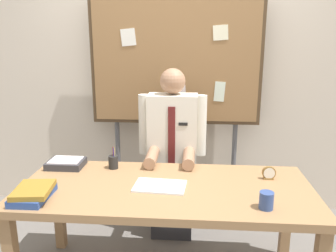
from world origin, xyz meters
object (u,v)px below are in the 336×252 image
(bulletin_board, at_px, (176,64))
(book_stack, at_px, (33,193))
(open_notebook, at_px, (160,186))
(paper_tray, at_px, (66,163))
(person, at_px, (172,160))
(pen_holder, at_px, (113,162))
(desk_clock, at_px, (269,173))
(coffee_mug, at_px, (266,200))
(desk, at_px, (166,197))

(bulletin_board, distance_m, book_stack, 1.63)
(bulletin_board, distance_m, open_notebook, 1.26)
(paper_tray, bearing_deg, open_notebook, -22.15)
(person, relative_size, pen_holder, 8.92)
(open_notebook, bearing_deg, book_stack, -162.95)
(desk_clock, distance_m, coffee_mug, 0.44)
(paper_tray, bearing_deg, person, 25.93)
(person, relative_size, book_stack, 4.92)
(coffee_mug, bearing_deg, desk_clock, 76.88)
(desk, xyz_separation_m, coffee_mug, (0.59, -0.26, 0.13))
(desk, height_order, coffee_mug, coffee_mug)
(person, bearing_deg, desk_clock, -35.13)
(coffee_mug, bearing_deg, bulletin_board, 114.59)
(open_notebook, distance_m, desk_clock, 0.75)
(bulletin_board, relative_size, desk_clock, 22.08)
(coffee_mug, relative_size, paper_tray, 0.38)
(book_stack, bearing_deg, paper_tray, 89.60)
(desk, xyz_separation_m, desk_clock, (0.69, 0.17, 0.12))
(coffee_mug, bearing_deg, book_stack, 179.42)
(person, bearing_deg, coffee_mug, -57.07)
(person, xyz_separation_m, pen_holder, (-0.41, -0.37, 0.11))
(desk_clock, bearing_deg, open_notebook, -165.56)
(desk_clock, bearing_deg, pen_holder, 174.12)
(bulletin_board, height_order, book_stack, bulletin_board)
(desk, distance_m, coffee_mug, 0.66)
(desk, height_order, paper_tray, paper_tray)
(coffee_mug, relative_size, pen_holder, 0.62)
(paper_tray, bearing_deg, book_stack, -90.40)
(bulletin_board, relative_size, coffee_mug, 20.29)
(bulletin_board, distance_m, desk_clock, 1.29)
(book_stack, bearing_deg, desk, 17.69)
(coffee_mug, distance_m, paper_tray, 1.46)
(desk, relative_size, desk_clock, 20.73)
(person, height_order, book_stack, person)
(pen_holder, bearing_deg, person, 42.22)
(paper_tray, bearing_deg, desk, -19.93)
(desk, distance_m, paper_tray, 0.82)
(person, xyz_separation_m, coffee_mug, (0.59, -0.91, 0.11))
(open_notebook, height_order, desk_clock, desk_clock)
(person, xyz_separation_m, paper_tray, (-0.77, -0.37, 0.09))
(open_notebook, xyz_separation_m, coffee_mug, (0.62, -0.24, 0.04))
(desk, relative_size, bulletin_board, 0.94)
(desk, xyz_separation_m, pen_holder, (-0.41, 0.28, 0.13))
(pen_holder, bearing_deg, open_notebook, -38.64)
(paper_tray, bearing_deg, pen_holder, 0.23)
(desk, xyz_separation_m, book_stack, (-0.77, -0.25, 0.11))
(desk_clock, bearing_deg, book_stack, -164.24)
(person, distance_m, book_stack, 1.18)
(person, bearing_deg, desk, -90.00)
(person, bearing_deg, open_notebook, -92.97)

